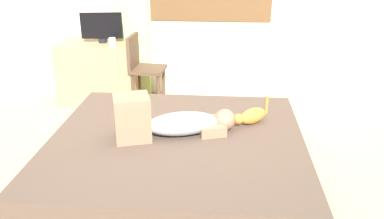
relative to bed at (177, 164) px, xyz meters
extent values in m
plane|color=tan|center=(-0.11, 0.00, -0.23)|extent=(16.00, 16.00, 0.00)
cube|color=#997A56|center=(0.00, 0.00, -0.16)|extent=(1.98, 1.91, 0.14)
cube|color=#4C3D33|center=(0.00, 0.00, 0.07)|extent=(1.93, 1.85, 0.32)
ellipsoid|color=#8C939E|center=(0.04, 0.07, 0.32)|extent=(0.61, 0.41, 0.17)
sphere|color=#8C664C|center=(0.36, 0.17, 0.32)|extent=(0.17, 0.17, 0.17)
cube|color=#8C664C|center=(-0.33, -0.04, 0.40)|extent=(0.32, 0.31, 0.34)
cube|color=#8C664C|center=(0.25, 0.13, 0.27)|extent=(0.27, 0.33, 0.08)
ellipsoid|color=#C67A2D|center=(0.59, 0.31, 0.30)|extent=(0.27, 0.25, 0.13)
sphere|color=#C67A2D|center=(0.47, 0.21, 0.31)|extent=(0.08, 0.08, 0.08)
cylinder|color=#C67A2D|center=(0.71, 0.41, 0.36)|extent=(0.03, 0.03, 0.16)
cube|color=#997A56|center=(-1.17, 1.86, 0.14)|extent=(0.90, 0.56, 0.74)
cylinder|color=black|center=(-1.09, 1.86, 0.54)|extent=(0.10, 0.10, 0.05)
cube|color=black|center=(-1.09, 1.86, 0.71)|extent=(0.48, 0.09, 0.30)
cylinder|color=white|center=(-0.93, 1.70, 0.56)|extent=(0.08, 0.08, 0.09)
cylinder|color=#4C3828|center=(-0.38, 1.89, -0.01)|extent=(0.04, 0.04, 0.44)
cylinder|color=#4C3828|center=(-0.40, 1.58, -0.01)|extent=(0.04, 0.04, 0.44)
cylinder|color=#4C3828|center=(-0.69, 1.91, -0.01)|extent=(0.04, 0.04, 0.44)
cylinder|color=#4C3828|center=(-0.71, 1.60, -0.01)|extent=(0.04, 0.04, 0.44)
cube|color=#4C3828|center=(-0.54, 1.74, 0.23)|extent=(0.40, 0.40, 0.04)
cube|color=#4C3828|center=(-0.71, 1.75, 0.44)|extent=(0.06, 0.38, 0.38)
cube|color=#ADCC75|center=(-0.81, 2.14, 0.93)|extent=(0.44, 0.06, 2.33)
camera|label=1|loc=(0.35, -2.78, 1.62)|focal=38.20mm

